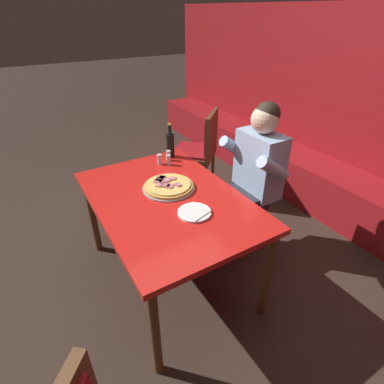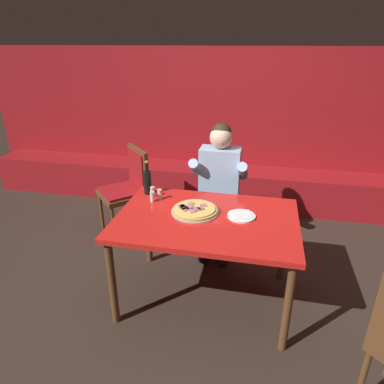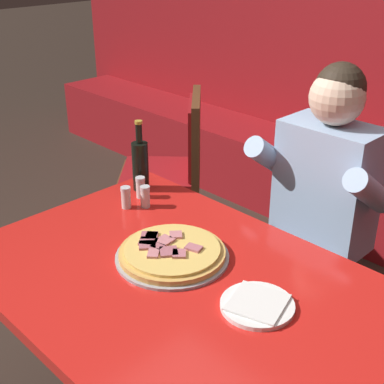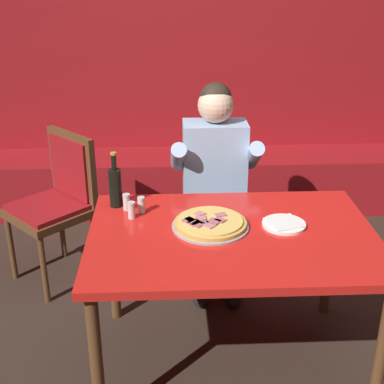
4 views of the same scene
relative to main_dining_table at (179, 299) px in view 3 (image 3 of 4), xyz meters
name	(u,v)px [view 3 (image 3 of 4)]	position (x,y,z in m)	size (l,w,h in m)	color
main_dining_table	(179,299)	(0.00, 0.00, 0.00)	(1.35, 0.92, 0.75)	brown
pizza	(172,253)	(-0.10, 0.06, 0.10)	(0.37, 0.37, 0.05)	#9E9EA3
plate_white_paper	(257,305)	(0.25, 0.06, 0.09)	(0.21, 0.21, 0.02)	white
beer_bottle	(140,164)	(-0.57, 0.32, 0.19)	(0.07, 0.07, 0.29)	black
shaker_black_pepper	(141,188)	(-0.51, 0.27, 0.12)	(0.04, 0.04, 0.09)	silver
shaker_oregano	(145,198)	(-0.43, 0.23, 0.12)	(0.04, 0.04, 0.09)	silver
shaker_parmesan	(126,198)	(-0.48, 0.18, 0.12)	(0.04, 0.04, 0.09)	silver
diner_seated_blue_shirt	(313,210)	(-0.01, 0.74, 0.03)	(0.53, 0.53, 1.27)	black
dining_chair_near_right	(173,165)	(-0.99, 0.89, -0.12)	(0.62, 0.62, 0.95)	brown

